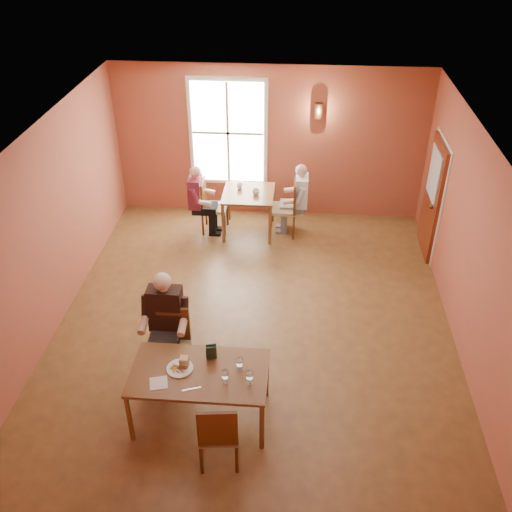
# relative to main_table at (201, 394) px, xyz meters

# --- Properties ---
(ground) EXTENTS (6.00, 7.00, 0.01)m
(ground) POSITION_rel_main_table_xyz_m (0.51, 1.98, -0.39)
(ground) COLOR brown
(ground) RESTS_ON ground
(wall_back) EXTENTS (6.00, 0.04, 3.00)m
(wall_back) POSITION_rel_main_table_xyz_m (0.51, 5.48, 1.11)
(wall_back) COLOR brown
(wall_back) RESTS_ON ground
(wall_front) EXTENTS (6.00, 0.04, 3.00)m
(wall_front) POSITION_rel_main_table_xyz_m (0.51, -1.52, 1.11)
(wall_front) COLOR brown
(wall_front) RESTS_ON ground
(wall_left) EXTENTS (0.04, 7.00, 3.00)m
(wall_left) POSITION_rel_main_table_xyz_m (-2.49, 1.98, 1.11)
(wall_left) COLOR brown
(wall_left) RESTS_ON ground
(wall_right) EXTENTS (0.04, 7.00, 3.00)m
(wall_right) POSITION_rel_main_table_xyz_m (3.51, 1.98, 1.11)
(wall_right) COLOR brown
(wall_right) RESTS_ON ground
(ceiling) EXTENTS (6.00, 7.00, 0.04)m
(ceiling) POSITION_rel_main_table_xyz_m (0.51, 1.98, 2.61)
(ceiling) COLOR white
(ceiling) RESTS_ON wall_back
(window) EXTENTS (1.36, 0.10, 1.96)m
(window) POSITION_rel_main_table_xyz_m (-0.29, 5.43, 1.31)
(window) COLOR white
(window) RESTS_ON wall_back
(door) EXTENTS (0.12, 1.04, 2.10)m
(door) POSITION_rel_main_table_xyz_m (3.45, 4.28, 0.66)
(door) COLOR maroon
(door) RESTS_ON ground
(wall_sconce) EXTENTS (0.16, 0.16, 0.28)m
(wall_sconce) POSITION_rel_main_table_xyz_m (1.41, 5.38, 1.81)
(wall_sconce) COLOR brown
(wall_sconce) RESTS_ON wall_back
(main_table) EXTENTS (1.66, 0.94, 0.78)m
(main_table) POSITION_rel_main_table_xyz_m (0.00, 0.00, 0.00)
(main_table) COLOR brown
(main_table) RESTS_ON ground
(chair_diner_main) EXTENTS (0.46, 0.46, 1.04)m
(chair_diner_main) POSITION_rel_main_table_xyz_m (-0.50, 0.65, 0.13)
(chair_diner_main) COLOR #5D3013
(chair_diner_main) RESTS_ON ground
(diner_main) EXTENTS (0.59, 0.59, 1.48)m
(diner_main) POSITION_rel_main_table_xyz_m (-0.50, 0.62, 0.35)
(diner_main) COLOR black
(diner_main) RESTS_ON ground
(chair_empty) EXTENTS (0.49, 0.49, 1.00)m
(chair_empty) POSITION_rel_main_table_xyz_m (0.31, -0.61, 0.11)
(chair_empty) COLOR brown
(chair_empty) RESTS_ON ground
(plate_food) EXTENTS (0.41, 0.41, 0.04)m
(plate_food) POSITION_rel_main_table_xyz_m (-0.24, 0.02, 0.41)
(plate_food) COLOR silver
(plate_food) RESTS_ON main_table
(sandwich) EXTENTS (0.11, 0.10, 0.13)m
(sandwich) POSITION_rel_main_table_xyz_m (-0.19, 0.07, 0.45)
(sandwich) COLOR #B07E4B
(sandwich) RESTS_ON main_table
(goblet_a) EXTENTS (0.09, 0.09, 0.20)m
(goblet_a) POSITION_rel_main_table_xyz_m (0.49, 0.07, 0.49)
(goblet_a) COLOR white
(goblet_a) RESTS_ON main_table
(goblet_b) EXTENTS (0.10, 0.10, 0.21)m
(goblet_b) POSITION_rel_main_table_xyz_m (0.62, -0.14, 0.49)
(goblet_b) COLOR white
(goblet_b) RESTS_ON main_table
(goblet_c) EXTENTS (0.08, 0.08, 0.20)m
(goblet_c) POSITION_rel_main_table_xyz_m (0.34, -0.15, 0.49)
(goblet_c) COLOR white
(goblet_c) RESTS_ON main_table
(menu_stand) EXTENTS (0.14, 0.09, 0.21)m
(menu_stand) POSITION_rel_main_table_xyz_m (0.12, 0.24, 0.50)
(menu_stand) COLOR #203324
(menu_stand) RESTS_ON main_table
(knife) EXTENTS (0.22, 0.09, 0.00)m
(knife) POSITION_rel_main_table_xyz_m (-0.04, -0.29, 0.39)
(knife) COLOR white
(knife) RESTS_ON main_table
(napkin) EXTENTS (0.26, 0.26, 0.01)m
(napkin) POSITION_rel_main_table_xyz_m (-0.44, -0.23, 0.39)
(napkin) COLOR white
(napkin) RESTS_ON main_table
(second_table) EXTENTS (0.95, 0.95, 0.84)m
(second_table) POSITION_rel_main_table_xyz_m (0.17, 4.64, 0.03)
(second_table) COLOR brown
(second_table) RESTS_ON ground
(chair_diner_white) EXTENTS (0.49, 0.49, 1.11)m
(chair_diner_white) POSITION_rel_main_table_xyz_m (0.82, 4.64, 0.17)
(chair_diner_white) COLOR #582C17
(chair_diner_white) RESTS_ON ground
(diner_white) EXTENTS (0.54, 0.54, 1.35)m
(diner_white) POSITION_rel_main_table_xyz_m (0.85, 4.64, 0.29)
(diner_white) COLOR white
(diner_white) RESTS_ON ground
(chair_diner_maroon) EXTENTS (0.46, 0.46, 1.05)m
(chair_diner_maroon) POSITION_rel_main_table_xyz_m (-0.48, 4.64, 0.14)
(chair_diner_maroon) COLOR #3F260F
(chair_diner_maroon) RESTS_ON ground
(diner_maroon) EXTENTS (0.54, 0.54, 1.34)m
(diner_maroon) POSITION_rel_main_table_xyz_m (-0.51, 4.64, 0.28)
(diner_maroon) COLOR #57121C
(diner_maroon) RESTS_ON ground
(cup_a) EXTENTS (0.17, 0.17, 0.11)m
(cup_a) POSITION_rel_main_table_xyz_m (0.32, 4.56, 0.50)
(cup_a) COLOR white
(cup_a) RESTS_ON second_table
(cup_b) EXTENTS (0.14, 0.14, 0.11)m
(cup_b) POSITION_rel_main_table_xyz_m (-0.01, 4.78, 0.51)
(cup_b) COLOR white
(cup_b) RESTS_ON second_table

